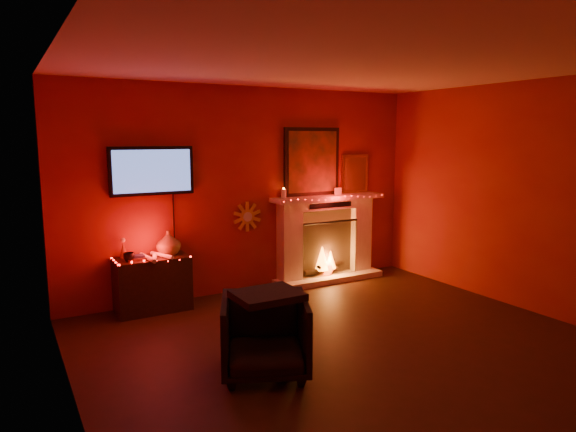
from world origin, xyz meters
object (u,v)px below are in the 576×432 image
Objects in this scene: console_table at (154,279)px; sunburst_clock at (247,217)px; tv at (152,171)px; fireplace at (325,230)px; armchair at (265,335)px.

sunburst_clock is at bearing 9.36° from console_table.
tv reaches higher than sunburst_clock.
fireplace is 2.61m from tv.
fireplace is at bearing -4.37° from sunburst_clock.
tv is (-2.44, 0.06, 0.92)m from fireplace.
sunburst_clock is (1.25, 0.03, -0.65)m from tv.
armchair is at bearing -133.40° from fireplace.
fireplace is 2.30× the size of console_table.
sunburst_clock reaches higher than console_table.
tv is at bearing -178.76° from sunburst_clock.
fireplace is 1.23m from sunburst_clock.
console_table is 1.25× the size of armchair.
fireplace is at bearing 2.92° from console_table.
tv is at bearing 66.75° from console_table.
fireplace reaches higher than console_table.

